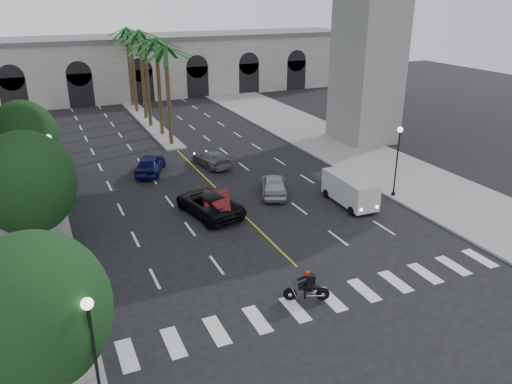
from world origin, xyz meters
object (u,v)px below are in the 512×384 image
object	(u,v)px
lamp_post_left_near	(95,354)
motorcycle_rider	(308,287)
car_d	(211,158)
car_e	(150,164)
traffic_signal_far	(79,276)
car_a	(274,185)
traffic_signal_near	(91,327)
lamp_post_right	(397,156)
car_b	(216,201)
car_c	(208,203)
pedestrian_a	(3,285)
cargo_van	(350,189)
lamp_post_left_far	(53,165)

from	to	relation	value
lamp_post_left_near	motorcycle_rider	size ratio (longest dim) A/B	2.49
lamp_post_left_near	car_d	distance (m)	28.52
lamp_post_left_near	car_e	world-z (taller)	lamp_post_left_near
traffic_signal_far	car_a	size ratio (longest dim) A/B	0.79
traffic_signal_near	car_a	world-z (taller)	traffic_signal_near
traffic_signal_near	motorcycle_rider	size ratio (longest dim) A/B	1.70
lamp_post_right	car_a	bearing A→B (deg)	152.49
car_b	car_e	bearing A→B (deg)	-59.42
traffic_signal_near	car_c	world-z (taller)	traffic_signal_near
car_c	traffic_signal_far	bearing A→B (deg)	34.10
lamp_post_left_near	traffic_signal_far	size ratio (longest dim) A/B	1.47
car_d	lamp_post_right	bearing A→B (deg)	120.98
motorcycle_rider	car_c	size ratio (longest dim) A/B	0.37
lamp_post_left_near	car_e	bearing A→B (deg)	73.50
lamp_post_right	pedestrian_a	distance (m)	26.34
cargo_van	pedestrian_a	distance (m)	22.51
car_a	pedestrian_a	distance (m)	19.55
car_b	car_d	distance (m)	9.97
car_e	lamp_post_left_far	bearing A→B (deg)	55.48
car_b	car_c	bearing A→B (deg)	25.58
motorcycle_rider	car_b	xyz separation A→B (m)	(-0.44, 11.86, 0.05)
car_a	car_d	bearing A→B (deg)	-52.98
car_d	traffic_signal_far	bearing A→B (deg)	47.95
lamp_post_left_far	car_c	size ratio (longest dim) A/B	0.91
lamp_post_left_far	motorcycle_rider	bearing A→B (deg)	-58.78
motorcycle_rider	car_e	world-z (taller)	motorcycle_rider
car_a	car_b	size ratio (longest dim) A/B	0.95
lamp_post_right	lamp_post_left_near	bearing A→B (deg)	-150.31
lamp_post_left_far	lamp_post_right	distance (m)	24.16
motorcycle_rider	car_c	distance (m)	11.82
traffic_signal_near	motorcycle_rider	world-z (taller)	traffic_signal_near
lamp_post_left_near	lamp_post_left_far	distance (m)	21.00
lamp_post_left_near	pedestrian_a	size ratio (longest dim) A/B	3.32
car_c	car_d	size ratio (longest dim) A/B	1.24
lamp_post_left_far	cargo_van	distance (m)	20.67
car_a	car_e	xyz separation A→B (m)	(-7.34, 8.49, 0.04)
motorcycle_rider	car_a	distance (m)	13.94
traffic_signal_near	pedestrian_a	size ratio (longest dim) A/B	2.27
lamp_post_right	traffic_signal_near	xyz separation A→B (m)	(-22.70, -10.50, -0.71)
traffic_signal_near	pedestrian_a	bearing A→B (deg)	114.41
lamp_post_left_near	lamp_post_right	world-z (taller)	same
lamp_post_right	car_c	distance (m)	13.99
lamp_post_left_far	lamp_post_right	xyz separation A→B (m)	(22.80, -8.00, 0.00)
car_c	car_e	bearing A→B (deg)	-91.18
lamp_post_left_far	lamp_post_right	bearing A→B (deg)	-19.33
car_b	pedestrian_a	size ratio (longest dim) A/B	3.02
traffic_signal_near	car_e	size ratio (longest dim) A/B	0.75
car_a	pedestrian_a	xyz separation A→B (m)	(-18.18, -7.20, 0.17)
traffic_signal_near	traffic_signal_far	size ratio (longest dim) A/B	1.00
traffic_signal_far	cargo_van	distance (m)	20.10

